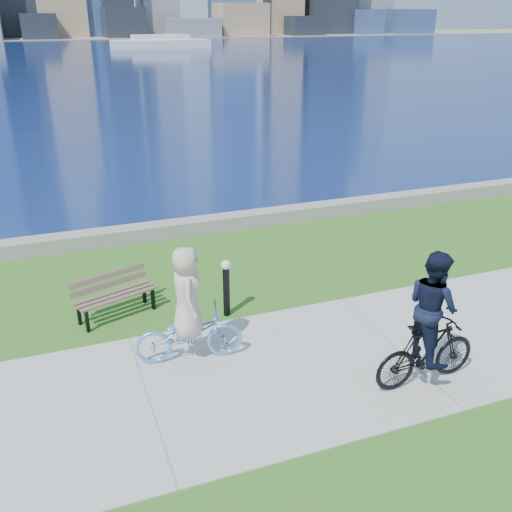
{
  "coord_description": "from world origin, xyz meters",
  "views": [
    {
      "loc": [
        -4.91,
        -6.65,
        5.03
      ],
      "look_at": [
        -1.67,
        1.9,
        1.1
      ],
      "focal_mm": 40.0,
      "sensor_mm": 36.0,
      "label": 1
    }
  ],
  "objects": [
    {
      "name": "ferry_far",
      "position": [
        13.69,
        82.51,
        0.81
      ],
      "size": [
        14.36,
        4.1,
        1.95
      ],
      "color": "silver",
      "rests_on": "ground"
    },
    {
      "name": "cyclist_woman",
      "position": [
        -3.19,
        0.81,
        0.72
      ],
      "size": [
        0.82,
        1.73,
        1.88
      ],
      "rotation": [
        0.0,
        0.0,
        1.43
      ],
      "color": "#60A4E9",
      "rests_on": "ground"
    },
    {
      "name": "cyclist_man",
      "position": [
        -0.15,
        -1.0,
        0.9
      ],
      "size": [
        0.64,
        1.68,
        2.08
      ],
      "rotation": [
        0.0,
        0.0,
        1.6
      ],
      "color": "black",
      "rests_on": "ground"
    },
    {
      "name": "ground",
      "position": [
        0.0,
        0.0,
        0.0
      ],
      "size": [
        320.0,
        320.0,
        0.0
      ],
      "primitive_type": "plane",
      "color": "#285C18",
      "rests_on": "ground"
    },
    {
      "name": "bay_water",
      "position": [
        0.0,
        72.0,
        0.0
      ],
      "size": [
        320.0,
        131.0,
        0.01
      ],
      "primitive_type": "cube",
      "color": "#0C1C4F",
      "rests_on": "ground"
    },
    {
      "name": "concrete_path",
      "position": [
        0.0,
        0.0,
        0.01
      ],
      "size": [
        80.0,
        3.5,
        0.02
      ],
      "primitive_type": "cube",
      "color": "#A1A19C",
      "rests_on": "ground"
    },
    {
      "name": "seawall",
      "position": [
        0.0,
        6.2,
        0.17
      ],
      "size": [
        90.0,
        0.5,
        0.35
      ],
      "primitive_type": "cube",
      "color": "gray",
      "rests_on": "ground"
    },
    {
      "name": "bollard_lamp",
      "position": [
        -2.2,
        1.97,
        0.61
      ],
      "size": [
        0.17,
        0.17,
        1.07
      ],
      "color": "black",
      "rests_on": "ground"
    },
    {
      "name": "park_bench",
      "position": [
        -4.08,
        2.68,
        0.46
      ],
      "size": [
        1.54,
        0.95,
        0.75
      ],
      "rotation": [
        0.0,
        0.0,
        0.33
      ],
      "color": "black",
      "rests_on": "ground"
    },
    {
      "name": "far_shore",
      "position": [
        0.0,
        130.0,
        0.06
      ],
      "size": [
        320.0,
        30.0,
        0.12
      ],
      "primitive_type": "cube",
      "color": "gray",
      "rests_on": "ground"
    }
  ]
}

